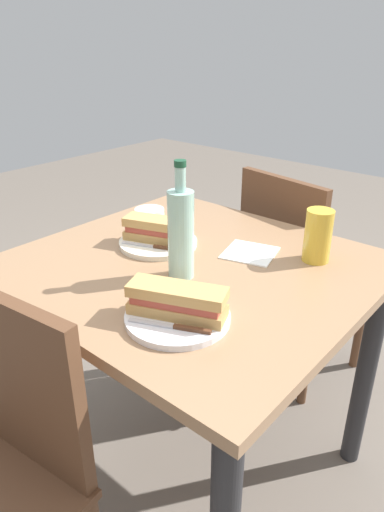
{
  "coord_description": "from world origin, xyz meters",
  "views": [
    {
      "loc": [
        -0.74,
        0.86,
        1.32
      ],
      "look_at": [
        0.0,
        0.0,
        0.78
      ],
      "focal_mm": 32.39,
      "sensor_mm": 36.0,
      "label": 1
    }
  ],
  "objects_px": {
    "baguette_sandwich_near": "(177,301)",
    "baguette_sandwich_far": "(158,230)",
    "knife_near": "(174,327)",
    "plate_far": "(158,243)",
    "chair_near": "(293,266)",
    "knife_far": "(154,247)",
    "water_bottle": "(181,232)",
    "plate_near": "(178,317)",
    "dining_table": "(192,304)",
    "olive_bowl": "(149,213)",
    "beer_glass": "(318,236)"
  },
  "relations": [
    {
      "from": "knife_near",
      "to": "water_bottle",
      "type": "height_order",
      "value": "water_bottle"
    },
    {
      "from": "plate_far",
      "to": "baguette_sandwich_far",
      "type": "bearing_deg",
      "value": 0.0
    },
    {
      "from": "plate_near",
      "to": "water_bottle",
      "type": "distance_m",
      "value": 0.24
    },
    {
      "from": "baguette_sandwich_far",
      "to": "olive_bowl",
      "type": "bearing_deg",
      "value": -38.55
    },
    {
      "from": "chair_near",
      "to": "plate_near",
      "type": "height_order",
      "value": "chair_near"
    },
    {
      "from": "plate_near",
      "to": "baguette_sandwich_near",
      "type": "distance_m",
      "value": 0.04
    },
    {
      "from": "plate_near",
      "to": "water_bottle",
      "type": "xyz_separation_m",
      "value": [
        0.13,
        -0.16,
        0.11
      ]
    },
    {
      "from": "plate_near",
      "to": "knife_near",
      "type": "xyz_separation_m",
      "value": [
        -0.03,
        0.04,
        0.01
      ]
    },
    {
      "from": "plate_far",
      "to": "chair_near",
      "type": "bearing_deg",
      "value": -103.03
    },
    {
      "from": "baguette_sandwich_near",
      "to": "knife_near",
      "type": "distance_m",
      "value": 0.06
    },
    {
      "from": "plate_near",
      "to": "beer_glass",
      "type": "distance_m",
      "value": 0.48
    },
    {
      "from": "chair_near",
      "to": "plate_far",
      "type": "xyz_separation_m",
      "value": [
        0.14,
        0.6,
        0.26
      ]
    },
    {
      "from": "chair_near",
      "to": "knife_far",
      "type": "height_order",
      "value": "chair_near"
    },
    {
      "from": "chair_near",
      "to": "knife_near",
      "type": "distance_m",
      "value": 0.97
    },
    {
      "from": "chair_near",
      "to": "knife_near",
      "type": "xyz_separation_m",
      "value": [
        -0.2,
        0.91,
        0.27
      ]
    },
    {
      "from": "knife_near",
      "to": "baguette_sandwich_near",
      "type": "bearing_deg",
      "value": -55.16
    },
    {
      "from": "plate_far",
      "to": "knife_far",
      "type": "relative_size",
      "value": 1.34
    },
    {
      "from": "baguette_sandwich_far",
      "to": "olive_bowl",
      "type": "height_order",
      "value": "baguette_sandwich_far"
    },
    {
      "from": "chair_near",
      "to": "knife_far",
      "type": "xyz_separation_m",
      "value": [
        0.11,
        0.65,
        0.27
      ]
    },
    {
      "from": "chair_near",
      "to": "beer_glass",
      "type": "xyz_separation_m",
      "value": [
        -0.26,
        0.4,
        0.33
      ]
    },
    {
      "from": "plate_near",
      "to": "baguette_sandwich_far",
      "type": "bearing_deg",
      "value": -39.81
    },
    {
      "from": "knife_far",
      "to": "water_bottle",
      "type": "distance_m",
      "value": 0.19
    },
    {
      "from": "plate_far",
      "to": "beer_glass",
      "type": "bearing_deg",
      "value": -152.7
    },
    {
      "from": "knife_near",
      "to": "plate_far",
      "type": "distance_m",
      "value": 0.46
    },
    {
      "from": "knife_near",
      "to": "olive_bowl",
      "type": "relative_size",
      "value": 1.65
    },
    {
      "from": "knife_far",
      "to": "beer_glass",
      "type": "relative_size",
      "value": 1.18
    },
    {
      "from": "baguette_sandwich_near",
      "to": "knife_far",
      "type": "distance_m",
      "value": 0.36
    },
    {
      "from": "dining_table",
      "to": "olive_bowl",
      "type": "xyz_separation_m",
      "value": [
        0.34,
        -0.17,
        0.15
      ]
    },
    {
      "from": "plate_far",
      "to": "water_bottle",
      "type": "xyz_separation_m",
      "value": [
        -0.18,
        0.1,
        0.11
      ]
    },
    {
      "from": "water_bottle",
      "to": "beer_glass",
      "type": "relative_size",
      "value": 2.07
    },
    {
      "from": "chair_near",
      "to": "plate_near",
      "type": "xyz_separation_m",
      "value": [
        -0.17,
        0.87,
        0.26
      ]
    },
    {
      "from": "chair_near",
      "to": "baguette_sandwich_near",
      "type": "distance_m",
      "value": 0.93
    },
    {
      "from": "chair_near",
      "to": "baguette_sandwich_near",
      "type": "height_order",
      "value": "chair_near"
    },
    {
      "from": "baguette_sandwich_near",
      "to": "baguette_sandwich_far",
      "type": "xyz_separation_m",
      "value": [
        0.31,
        -0.26,
        0.0
      ]
    },
    {
      "from": "water_bottle",
      "to": "beer_glass",
      "type": "bearing_deg",
      "value": -125.28
    },
    {
      "from": "olive_bowl",
      "to": "chair_near",
      "type": "bearing_deg",
      "value": -125.66
    },
    {
      "from": "plate_near",
      "to": "baguette_sandwich_far",
      "type": "distance_m",
      "value": 0.41
    },
    {
      "from": "chair_near",
      "to": "olive_bowl",
      "type": "bearing_deg",
      "value": 54.34
    },
    {
      "from": "dining_table",
      "to": "water_bottle",
      "type": "relative_size",
      "value": 3.06
    },
    {
      "from": "baguette_sandwich_far",
      "to": "knife_far",
      "type": "relative_size",
      "value": 1.22
    },
    {
      "from": "knife_near",
      "to": "plate_far",
      "type": "relative_size",
      "value": 0.73
    },
    {
      "from": "baguette_sandwich_far",
      "to": "baguette_sandwich_near",
      "type": "bearing_deg",
      "value": 140.19
    },
    {
      "from": "water_bottle",
      "to": "baguette_sandwich_far",
      "type": "bearing_deg",
      "value": -29.19
    },
    {
      "from": "beer_glass",
      "to": "olive_bowl",
      "type": "xyz_separation_m",
      "value": [
        0.59,
        0.06,
        -0.06
      ]
    },
    {
      "from": "dining_table",
      "to": "water_bottle",
      "type": "bearing_deg",
      "value": 110.95
    },
    {
      "from": "baguette_sandwich_far",
      "to": "water_bottle",
      "type": "xyz_separation_m",
      "value": [
        -0.18,
        0.1,
        0.07
      ]
    },
    {
      "from": "plate_near",
      "to": "plate_far",
      "type": "height_order",
      "value": "same"
    },
    {
      "from": "knife_far",
      "to": "olive_bowl",
      "type": "bearing_deg",
      "value": -42.03
    },
    {
      "from": "dining_table",
      "to": "plate_far",
      "type": "height_order",
      "value": "plate_far"
    },
    {
      "from": "plate_near",
      "to": "knife_far",
      "type": "relative_size",
      "value": 1.34
    }
  ]
}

